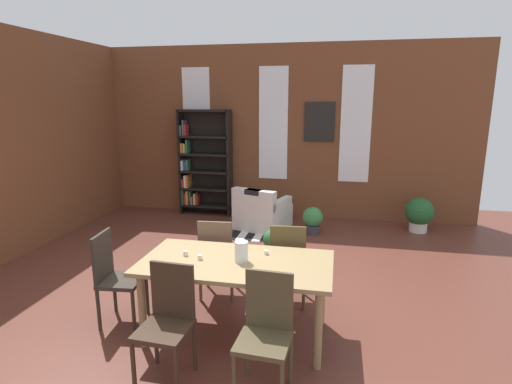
# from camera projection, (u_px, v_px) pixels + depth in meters

# --- Properties ---
(ground_plane) EXTENTS (10.16, 10.16, 0.00)m
(ground_plane) POSITION_uv_depth(u_px,v_px,m) (214.00, 313.00, 4.37)
(ground_plane) COLOR brown
(back_wall_brick) EXTENTS (7.53, 0.12, 3.24)m
(back_wall_brick) POSITION_uv_depth(u_px,v_px,m) (274.00, 132.00, 7.80)
(back_wall_brick) COLOR brown
(back_wall_brick) RESTS_ON ground
(window_pane_0) EXTENTS (0.55, 0.02, 2.11)m
(window_pane_0) POSITION_uv_depth(u_px,v_px,m) (197.00, 123.00, 7.99)
(window_pane_0) COLOR white
(window_pane_1) EXTENTS (0.55, 0.02, 2.11)m
(window_pane_1) POSITION_uv_depth(u_px,v_px,m) (273.00, 124.00, 7.70)
(window_pane_1) COLOR white
(window_pane_2) EXTENTS (0.55, 0.02, 2.11)m
(window_pane_2) POSITION_uv_depth(u_px,v_px,m) (356.00, 125.00, 7.40)
(window_pane_2) COLOR white
(dining_table) EXTENTS (1.80, 0.93, 0.76)m
(dining_table) POSITION_uv_depth(u_px,v_px,m) (236.00, 270.00, 3.83)
(dining_table) COLOR #957B50
(dining_table) RESTS_ON ground
(vase_on_table) EXTENTS (0.13, 0.13, 0.20)m
(vase_on_table) POSITION_uv_depth(u_px,v_px,m) (241.00, 252.00, 3.78)
(vase_on_table) COLOR silver
(vase_on_table) RESTS_ON dining_table
(tealight_candle_0) EXTENTS (0.04, 0.04, 0.04)m
(tealight_candle_0) POSITION_uv_depth(u_px,v_px,m) (266.00, 252.00, 3.97)
(tealight_candle_0) COLOR silver
(tealight_candle_0) RESTS_ON dining_table
(tealight_candle_1) EXTENTS (0.04, 0.04, 0.05)m
(tealight_candle_1) POSITION_uv_depth(u_px,v_px,m) (200.00, 257.00, 3.84)
(tealight_candle_1) COLOR silver
(tealight_candle_1) RESTS_ON dining_table
(tealight_candle_2) EXTENTS (0.04, 0.04, 0.05)m
(tealight_candle_2) POSITION_uv_depth(u_px,v_px,m) (186.00, 253.00, 3.94)
(tealight_candle_2) COLOR silver
(tealight_candle_2) RESTS_ON dining_table
(dining_chair_head_left) EXTENTS (0.44, 0.44, 0.95)m
(dining_chair_head_left) POSITION_uv_depth(u_px,v_px,m) (115.00, 275.00, 4.11)
(dining_chair_head_left) COLOR #302A22
(dining_chair_head_left) RESTS_ON ground
(dining_chair_far_left) EXTENTS (0.43, 0.43, 0.95)m
(dining_chair_far_left) POSITION_uv_depth(u_px,v_px,m) (217.00, 256.00, 4.61)
(dining_chair_far_left) COLOR brown
(dining_chair_far_left) RESTS_ON ground
(dining_chair_far_right) EXTENTS (0.43, 0.43, 0.95)m
(dining_chair_far_right) POSITION_uv_depth(u_px,v_px,m) (288.00, 261.00, 4.45)
(dining_chair_far_right) COLOR #4F4125
(dining_chair_far_right) RESTS_ON ground
(dining_chair_near_left) EXTENTS (0.42, 0.42, 0.95)m
(dining_chair_near_left) POSITION_uv_depth(u_px,v_px,m) (168.00, 319.00, 3.29)
(dining_chair_near_left) COLOR #37261A
(dining_chair_near_left) RESTS_ON ground
(dining_chair_near_right) EXTENTS (0.42, 0.42, 0.95)m
(dining_chair_near_right) POSITION_uv_depth(u_px,v_px,m) (266.00, 330.00, 3.13)
(dining_chair_near_right) COLOR #4A3E27
(dining_chair_near_right) RESTS_ON ground
(bookshelf_tall) EXTENTS (1.02, 0.31, 2.05)m
(bookshelf_tall) POSITION_uv_depth(u_px,v_px,m) (202.00, 164.00, 7.97)
(bookshelf_tall) COLOR black
(bookshelf_tall) RESTS_ON ground
(armchair_white) EXTENTS (1.01, 1.01, 0.75)m
(armchair_white) POSITION_uv_depth(u_px,v_px,m) (262.00, 213.00, 7.20)
(armchair_white) COLOR silver
(armchair_white) RESTS_ON ground
(potted_plant_by_shelf) EXTENTS (0.34, 0.34, 0.46)m
(potted_plant_by_shelf) POSITION_uv_depth(u_px,v_px,m) (313.00, 220.00, 6.89)
(potted_plant_by_shelf) COLOR #333338
(potted_plant_by_shelf) RESTS_ON ground
(potted_plant_corner) EXTENTS (0.29, 0.29, 0.44)m
(potted_plant_corner) POSITION_uv_depth(u_px,v_px,m) (273.00, 243.00, 5.80)
(potted_plant_corner) COLOR #333338
(potted_plant_corner) RESTS_ON ground
(potted_plant_window) EXTENTS (0.48, 0.48, 0.60)m
(potted_plant_window) POSITION_uv_depth(u_px,v_px,m) (419.00, 213.00, 6.99)
(potted_plant_window) COLOR silver
(potted_plant_window) RESTS_ON ground
(striped_rug) EXTENTS (1.22, 0.91, 0.01)m
(striped_rug) POSITION_uv_depth(u_px,v_px,m) (268.00, 233.00, 6.96)
(striped_rug) COLOR black
(striped_rug) RESTS_ON ground
(framed_picture) EXTENTS (0.56, 0.03, 0.72)m
(framed_picture) POSITION_uv_depth(u_px,v_px,m) (319.00, 122.00, 7.51)
(framed_picture) COLOR black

